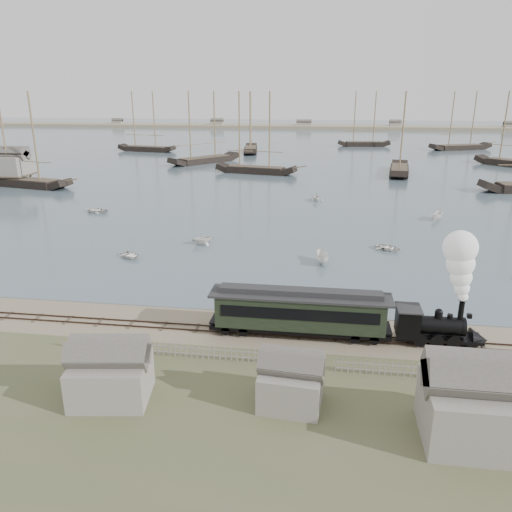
# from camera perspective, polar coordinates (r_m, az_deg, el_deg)

# --- Properties ---
(ground) EXTENTS (600.00, 600.00, 0.00)m
(ground) POSITION_cam_1_polar(r_m,az_deg,el_deg) (45.15, 2.55, -7.70)
(ground) COLOR gray
(ground) RESTS_ON ground
(harbor_water) EXTENTS (600.00, 336.00, 0.06)m
(harbor_water) POSITION_cam_1_polar(r_m,az_deg,el_deg) (211.37, 7.17, 12.80)
(harbor_water) COLOR #455662
(harbor_water) RESTS_ON ground
(rail_track) EXTENTS (120.00, 1.80, 0.16)m
(rail_track) POSITION_cam_1_polar(r_m,az_deg,el_deg) (43.35, 2.29, -8.81)
(rail_track) COLOR #32231B
(rail_track) RESTS_ON ground
(picket_fence_west) EXTENTS (19.00, 0.10, 1.20)m
(picket_fence_west) POSITION_cam_1_polar(r_m,az_deg,el_deg) (40.14, -7.92, -11.41)
(picket_fence_west) COLOR gray
(picket_fence_west) RESTS_ON ground
(picket_fence_east) EXTENTS (15.00, 0.10, 1.20)m
(picket_fence_east) POSITION_cam_1_polar(r_m,az_deg,el_deg) (39.40, 20.32, -13.10)
(picket_fence_east) COLOR gray
(picket_fence_east) RESTS_ON ground
(shed_left) EXTENTS (5.00, 4.00, 4.10)m
(shed_left) POSITION_cam_1_polar(r_m,az_deg,el_deg) (36.47, -16.05, -15.35)
(shed_left) COLOR gray
(shed_left) RESTS_ON ground
(shed_mid) EXTENTS (4.00, 3.50, 3.60)m
(shed_mid) POSITION_cam_1_polar(r_m,az_deg,el_deg) (34.66, 3.97, -16.55)
(shed_mid) COLOR gray
(shed_mid) RESTS_ON ground
(shed_right) EXTENTS (6.00, 5.00, 5.10)m
(shed_right) POSITION_cam_1_polar(r_m,az_deg,el_deg) (34.29, 23.42, -18.67)
(shed_right) COLOR gray
(shed_right) RESTS_ON ground
(far_spit) EXTENTS (500.00, 20.00, 1.80)m
(far_spit) POSITION_cam_1_polar(r_m,az_deg,el_deg) (291.11, 7.51, 14.26)
(far_spit) COLOR tan
(far_spit) RESTS_ON ground
(locomotive) EXTENTS (7.41, 2.77, 9.24)m
(locomotive) POSITION_cam_1_polar(r_m,az_deg,el_deg) (42.73, 21.63, -4.36)
(locomotive) COLOR black
(locomotive) RESTS_ON ground
(passenger_coach) EXTENTS (15.10, 2.91, 3.67)m
(passenger_coach) POSITION_cam_1_polar(r_m,az_deg,el_deg) (42.24, 5.02, -6.21)
(passenger_coach) COLOR black
(passenger_coach) RESTS_ON ground
(beached_dinghy) EXTENTS (3.93, 4.59, 0.80)m
(beached_dinghy) POSITION_cam_1_polar(r_m,az_deg,el_deg) (45.20, 0.21, -7.09)
(beached_dinghy) COLOR silver
(beached_dinghy) RESTS_ON ground
(rowboat_0) EXTENTS (3.97, 4.13, 0.70)m
(rowboat_0) POSITION_cam_1_polar(r_m,az_deg,el_deg) (63.96, -14.14, 0.10)
(rowboat_0) COLOR silver
(rowboat_0) RESTS_ON harbor_water
(rowboat_1) EXTENTS (4.15, 4.25, 1.70)m
(rowboat_1) POSITION_cam_1_polar(r_m,az_deg,el_deg) (67.91, -6.12, 2.06)
(rowboat_1) COLOR silver
(rowboat_1) RESTS_ON harbor_water
(rowboat_2) EXTENTS (3.71, 1.82, 1.37)m
(rowboat_2) POSITION_cam_1_polar(r_m,az_deg,el_deg) (60.50, 7.56, -0.20)
(rowboat_2) COLOR silver
(rowboat_2) RESTS_ON harbor_water
(rowboat_3) EXTENTS (3.98, 4.27, 0.72)m
(rowboat_3) POSITION_cam_1_polar(r_m,az_deg,el_deg) (67.27, 14.83, 0.95)
(rowboat_3) COLOR silver
(rowboat_3) RESTS_ON harbor_water
(rowboat_5) EXTENTS (3.66, 2.87, 1.34)m
(rowboat_5) POSITION_cam_1_polar(r_m,az_deg,el_deg) (85.67, 19.99, 4.34)
(rowboat_5) COLOR silver
(rowboat_5) RESTS_ON harbor_water
(rowboat_6) EXTENTS (3.69, 4.60, 0.85)m
(rowboat_6) POSITION_cam_1_polar(r_m,az_deg,el_deg) (89.96, -17.81, 5.03)
(rowboat_6) COLOR silver
(rowboat_6) RESTS_ON harbor_water
(rowboat_7) EXTENTS (3.28, 2.89, 1.62)m
(rowboat_7) POSITION_cam_1_polar(r_m,az_deg,el_deg) (95.44, 6.89, 6.74)
(rowboat_7) COLOR silver
(rowboat_7) RESTS_ON harbor_water
(schooner_0) EXTENTS (22.25, 9.75, 20.00)m
(schooner_0) POSITION_cam_1_polar(r_m,az_deg,el_deg) (119.26, -25.33, 11.93)
(schooner_0) COLOR black
(schooner_0) RESTS_ON harbor_water
(schooner_1) EXTENTS (18.48, 21.47, 20.00)m
(schooner_1) POSITION_cam_1_polar(r_m,az_deg,el_deg) (146.92, -6.00, 14.41)
(schooner_1) COLOR black
(schooner_1) RESTS_ON harbor_water
(schooner_2) EXTENTS (21.12, 8.79, 20.00)m
(schooner_2) POSITION_cam_1_polar(r_m,az_deg,el_deg) (126.76, -0.02, 13.90)
(schooner_2) COLOR black
(schooner_2) RESTS_ON harbor_water
(schooner_3) EXTENTS (7.69, 21.50, 20.00)m
(schooner_3) POSITION_cam_1_polar(r_m,az_deg,el_deg) (131.11, 16.40, 13.33)
(schooner_3) COLOR black
(schooner_3) RESTS_ON harbor_water
(schooner_6) EXTENTS (21.16, 8.46, 20.00)m
(schooner_6) POSITION_cam_1_polar(r_m,az_deg,el_deg) (179.38, -12.59, 14.78)
(schooner_6) COLOR black
(schooner_6) RESTS_ON harbor_water
(schooner_7) EXTENTS (6.94, 20.36, 20.00)m
(schooner_7) POSITION_cam_1_polar(r_m,az_deg,el_deg) (172.19, -0.64, 15.06)
(schooner_7) COLOR black
(schooner_7) RESTS_ON harbor_water
(schooner_8) EXTENTS (19.56, 6.53, 20.00)m
(schooner_8) POSITION_cam_1_polar(r_m,az_deg,el_deg) (196.15, 12.41, 15.05)
(schooner_8) COLOR black
(schooner_8) RESTS_ON harbor_water
(schooner_9) EXTENTS (23.27, 13.93, 20.00)m
(schooner_9) POSITION_cam_1_polar(r_m,az_deg,el_deg) (194.56, 22.64, 14.09)
(schooner_9) COLOR black
(schooner_9) RESTS_ON harbor_water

